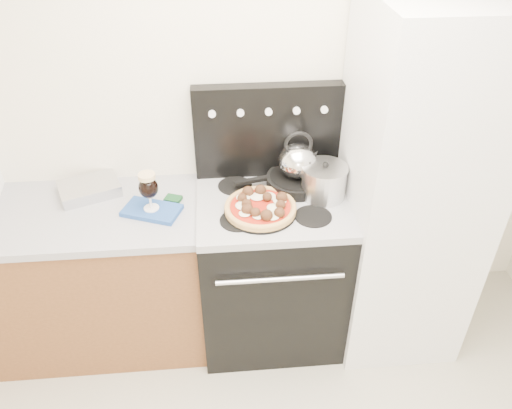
{
  "coord_description": "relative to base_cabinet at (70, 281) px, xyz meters",
  "views": [
    {
      "loc": [
        -0.18,
        -0.86,
        2.36
      ],
      "look_at": [
        -0.01,
        1.05,
        0.99
      ],
      "focal_mm": 35.0,
      "sensor_mm": 36.0,
      "label": 1
    }
  ],
  "objects": [
    {
      "name": "room_shell",
      "position": [
        1.02,
        -0.91,
        0.82
      ],
      "size": [
        3.52,
        3.01,
        2.52
      ],
      "color": "#B8B29B",
      "rests_on": "ground"
    },
    {
      "name": "cooktop",
      "position": [
        1.1,
        -0.02,
        0.47
      ],
      "size": [
        0.76,
        0.65,
        0.04
      ],
      "primitive_type": "cube",
      "color": "#ADADB2",
      "rests_on": "stove_body"
    },
    {
      "name": "pizza_pan",
      "position": [
        1.04,
        -0.12,
        0.5
      ],
      "size": [
        0.39,
        0.39,
        0.01
      ],
      "primitive_type": "cylinder",
      "rotation": [
        0.0,
        0.0,
        -0.12
      ],
      "color": "black",
      "rests_on": "cooktop"
    },
    {
      "name": "stove_body",
      "position": [
        1.1,
        -0.02,
        0.01
      ],
      "size": [
        0.76,
        0.65,
        0.88
      ],
      "primitive_type": "cube",
      "color": "black",
      "rests_on": "ground"
    },
    {
      "name": "foil_sheet",
      "position": [
        0.17,
        0.16,
        0.5
      ],
      "size": [
        0.35,
        0.31,
        0.06
      ],
      "primitive_type": "cube",
      "rotation": [
        0.0,
        0.0,
        0.37
      ],
      "color": "silver",
      "rests_on": "countertop"
    },
    {
      "name": "tea_kettle",
      "position": [
        1.25,
        0.1,
        0.65
      ],
      "size": [
        0.22,
        0.22,
        0.22
      ],
      "primitive_type": null,
      "rotation": [
        0.0,
        0.0,
        -0.1
      ],
      "color": "silver",
      "rests_on": "skillet"
    },
    {
      "name": "oven_mitt",
      "position": [
        0.51,
        -0.04,
        0.48
      ],
      "size": [
        0.31,
        0.25,
        0.02
      ],
      "primitive_type": "cube",
      "rotation": [
        0.0,
        0.0,
        -0.37
      ],
      "color": "#234D9D",
      "rests_on": "countertop"
    },
    {
      "name": "base_cabinet",
      "position": [
        0.0,
        0.0,
        0.0
      ],
      "size": [
        1.45,
        0.6,
        0.86
      ],
      "primitive_type": "cube",
      "color": "brown",
      "rests_on": "ground"
    },
    {
      "name": "pizza",
      "position": [
        1.04,
        -0.12,
        0.53
      ],
      "size": [
        0.39,
        0.39,
        0.05
      ],
      "primitive_type": null,
      "rotation": [
        0.0,
        0.0,
        -0.15
      ],
      "color": "#DD934D",
      "rests_on": "pizza_pan"
    },
    {
      "name": "beer_glass",
      "position": [
        0.51,
        -0.04,
        0.6
      ],
      "size": [
        0.11,
        0.11,
        0.2
      ],
      "primitive_type": null,
      "rotation": [
        0.0,
        0.0,
        -0.17
      ],
      "color": "black",
      "rests_on": "oven_mitt"
    },
    {
      "name": "skillet",
      "position": [
        1.25,
        0.1,
        0.52
      ],
      "size": [
        0.37,
        0.37,
        0.06
      ],
      "primitive_type": "cylinder",
      "rotation": [
        0.0,
        0.0,
        0.22
      ],
      "color": "black",
      "rests_on": "cooktop"
    },
    {
      "name": "countertop",
      "position": [
        0.0,
        0.0,
        0.45
      ],
      "size": [
        1.48,
        0.63,
        0.04
      ],
      "primitive_type": "cube",
      "color": "#A6A6AF",
      "rests_on": "base_cabinet"
    },
    {
      "name": "stock_pot",
      "position": [
        1.37,
        -0.0,
        0.57
      ],
      "size": [
        0.27,
        0.27,
        0.16
      ],
      "primitive_type": "cylinder",
      "rotation": [
        0.0,
        0.0,
        -0.27
      ],
      "color": "silver",
      "rests_on": "cooktop"
    },
    {
      "name": "backguard",
      "position": [
        1.1,
        0.25,
        0.74
      ],
      "size": [
        0.76,
        0.08,
        0.5
      ],
      "primitive_type": "cube",
      "color": "black",
      "rests_on": "cooktop"
    },
    {
      "name": "fridge",
      "position": [
        1.8,
        -0.05,
        0.52
      ],
      "size": [
        0.64,
        0.68,
        1.9
      ],
      "primitive_type": "cube",
      "color": "silver",
      "rests_on": "ground"
    }
  ]
}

